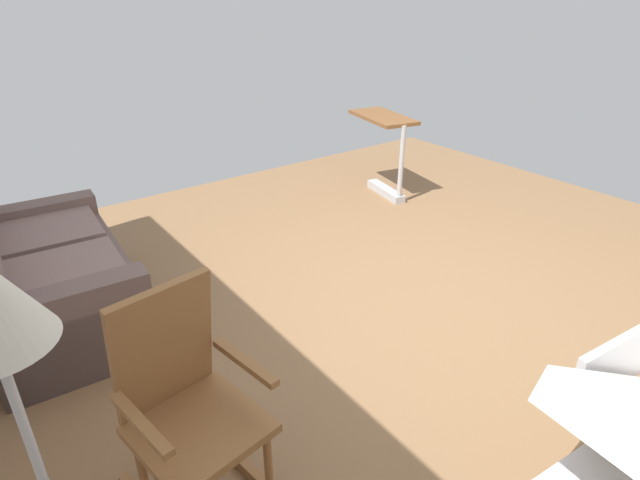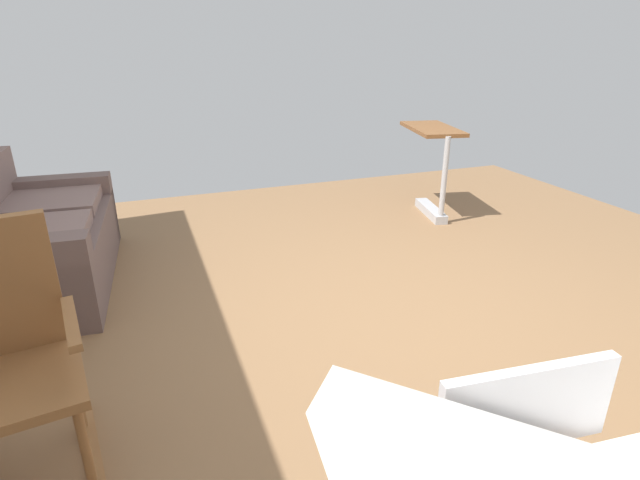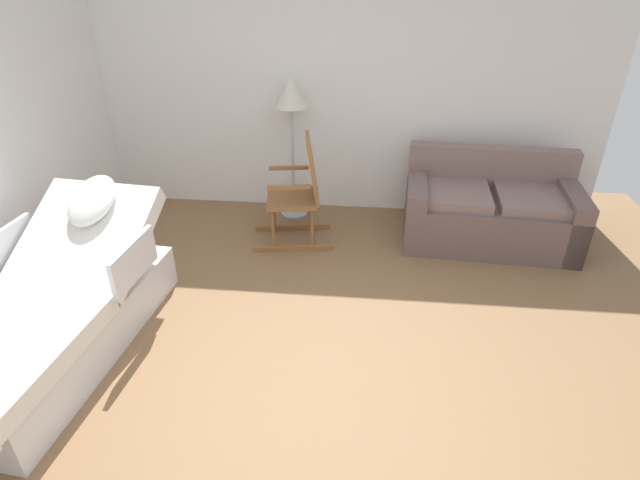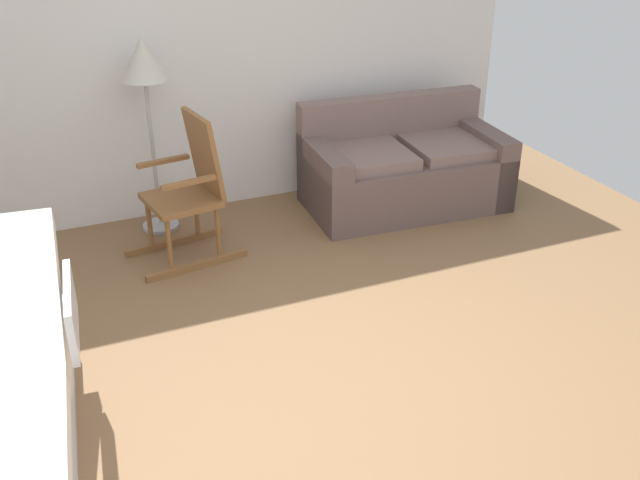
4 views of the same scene
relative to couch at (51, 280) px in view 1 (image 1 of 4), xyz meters
The scene contains 4 objects.
ground_plane 2.52m from the couch, 125.31° to the right, with size 6.61×6.61×0.00m, color olive.
couch is the anchor object (origin of this frame).
rocking_chair 1.84m from the couch, behind, with size 0.82×0.58×1.05m.
overbed_table 3.44m from the couch, 83.04° to the right, with size 0.88×0.56×0.84m.
Camera 1 is at (-1.94, 2.35, 2.05)m, focal length 28.54 mm.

